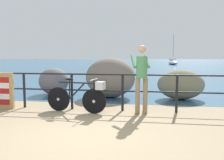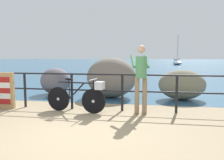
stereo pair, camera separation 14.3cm
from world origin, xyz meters
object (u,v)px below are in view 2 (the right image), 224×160
folded_deckchair_stack (1,90)px  breakwater_boulder_main (111,78)px  sailboat (177,62)px  person_at_railing (141,76)px  bicycle (80,95)px  breakwater_boulder_left (55,81)px  breakwater_boulder_right (182,85)px

folded_deckchair_stack → breakwater_boulder_main: (2.86, 2.25, 0.20)m
breakwater_boulder_main → sailboat: (5.76, 30.74, -0.30)m
breakwater_boulder_main → person_at_railing: bearing=-63.0°
bicycle → breakwater_boulder_left: 3.25m
folded_deckchair_stack → breakwater_boulder_main: breakwater_boulder_main is taller
person_at_railing → breakwater_boulder_right: bearing=-42.6°
person_at_railing → folded_deckchair_stack: bearing=77.7°
bicycle → breakwater_boulder_main: breakwater_boulder_main is taller
sailboat → bicycle: bearing=-16.1°
bicycle → folded_deckchair_stack: (-2.43, 0.12, 0.06)m
breakwater_boulder_left → sailboat: sailboat is taller
bicycle → breakwater_boulder_main: size_ratio=0.94×
breakwater_boulder_right → bicycle: bearing=-141.4°
breakwater_boulder_main → breakwater_boulder_left: bearing=172.4°
breakwater_boulder_left → breakwater_boulder_right: breakwater_boulder_left is taller
person_at_railing → breakwater_boulder_main: 2.56m
bicycle → folded_deckchair_stack: folded_deckchair_stack is taller
person_at_railing → breakwater_boulder_main: bearing=15.1°
person_at_railing → breakwater_boulder_left: size_ratio=1.54×
breakwater_boulder_left → breakwater_boulder_main: bearing=-7.6°
breakwater_boulder_main → breakwater_boulder_right: size_ratio=1.13×
bicycle → folded_deckchair_stack: bearing=-174.6°
folded_deckchair_stack → breakwater_boulder_left: (0.57, 2.55, 0.00)m
breakwater_boulder_left → breakwater_boulder_right: 4.78m
person_at_railing → breakwater_boulder_left: person_at_railing is taller
breakwater_boulder_left → sailboat: 31.48m
breakwater_boulder_left → sailboat: size_ratio=0.24×
sailboat → breakwater_boulder_right: bearing=-11.6°
person_at_railing → breakwater_boulder_left: bearing=41.3°
breakwater_boulder_main → sailboat: 31.27m
folded_deckchair_stack → breakwater_boulder_left: 2.61m
folded_deckchair_stack → sailboat: (8.62, 32.98, -0.10)m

